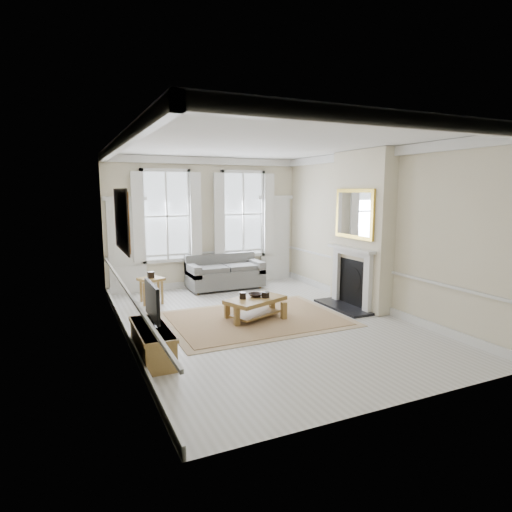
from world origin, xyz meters
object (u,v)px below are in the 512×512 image
coffee_table (255,302)px  tv_stand (152,343)px  sofa (224,274)px  side_table (151,283)px

coffee_table → tv_stand: size_ratio=0.96×
sofa → tv_stand: (-2.67, -4.02, -0.12)m
side_table → tv_stand: 3.35m
coffee_table → tv_stand: tv_stand is taller
sofa → side_table: sofa is taller
side_table → coffee_table: bearing=-52.5°
side_table → tv_stand: side_table is taller
side_table → tv_stand: (-0.62, -3.28, -0.23)m
coffee_table → tv_stand: 2.53m
coffee_table → tv_stand: (-2.26, -1.15, -0.11)m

